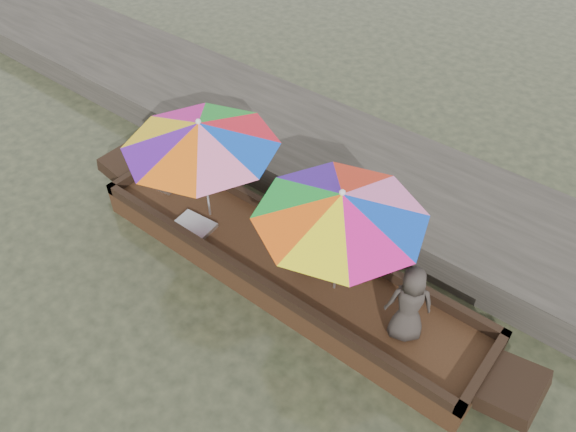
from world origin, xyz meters
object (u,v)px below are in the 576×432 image
Objects in this scene: charcoal_grill at (310,259)px; vendor at (410,304)px; boat_hull at (283,266)px; tray_scallop at (194,226)px; tray_crayfish at (163,180)px; umbrella_stern at (338,243)px; cooking_pot at (163,167)px; umbrella_bow at (205,170)px; supply_bag at (276,226)px.

vendor is (1.46, -0.20, 0.45)m from charcoal_grill.
tray_scallop is (-1.29, -0.32, 0.21)m from boat_hull.
tray_crayfish is 3.20m from umbrella_stern.
tray_scallop is 0.27× the size of umbrella_stern.
charcoal_grill is at bearing -1.97° from cooking_pot.
vendor reaches higher than charcoal_grill.
tray_crayfish is 1.26m from umbrella_bow.
boat_hull is 5.29× the size of vendor.
umbrella_stern is (1.14, -0.28, 0.65)m from supply_bag.
umbrella_bow is (-0.01, 0.32, 0.74)m from tray_scallop.
cooking_pot is at bearing 175.86° from umbrella_stern.
boat_hull is 0.43m from charcoal_grill.
umbrella_stern reaches higher than cooking_pot.
charcoal_grill is (2.84, -0.10, -0.02)m from cooking_pot.
cooking_pot reaches higher than charcoal_grill.
umbrella_stern reaches higher than vendor.
boat_hull is 1.34m from tray_scallop.
umbrella_stern is at bearing -16.75° from charcoal_grill.
vendor is (4.30, -0.30, 0.44)m from cooking_pot.
charcoal_grill is 0.86m from umbrella_stern.
umbrella_stern is at bearing 0.00° from umbrella_bow.
boat_hull is 0.54m from supply_bag.
cooking_pot is at bearing 137.67° from tray_crayfish.
vendor is (3.07, 0.26, 0.49)m from tray_scallop.
umbrella_bow is 1.03× the size of umbrella_stern.
cooking_pot is at bearing -37.21° from vendor.
umbrella_bow is at bearing -11.17° from cooking_pot.
tray_crayfish is 1.90× the size of supply_bag.
tray_crayfish reaches higher than boat_hull.
umbrella_bow reaches higher than charcoal_grill.
vendor is at bearing -1.69° from tray_crayfish.
tray_crayfish is 2.65m from charcoal_grill.
tray_scallop is at bearing -20.33° from tray_crayfish.
vendor is at bearing -8.92° from supply_bag.
supply_bag is (-0.35, 0.28, 0.30)m from boat_hull.
supply_bag is 1.34m from umbrella_stern.
tray_scallop is (1.23, -0.56, -0.06)m from cooking_pot.
umbrella_bow is (-1.63, -0.14, 0.70)m from charcoal_grill.
tray_crayfish reaches higher than tray_scallop.
vendor reaches higher than cooking_pot.
boat_hull is 2.54m from cooking_pot.
umbrella_stern is at bearing 8.70° from tray_scallop.
charcoal_grill is 1.78m from umbrella_bow.
tray_scallop is 1.68m from charcoal_grill.
vendor reaches higher than tray_crayfish.
boat_hull is 10.40× the size of tray_crayfish.
vendor is (2.13, -0.33, 0.39)m from supply_bag.
boat_hull is 16.78× the size of cooking_pot.
charcoal_grill is (1.61, 0.46, 0.04)m from tray_scallop.
umbrella_bow and umbrella_stern have the same top height.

